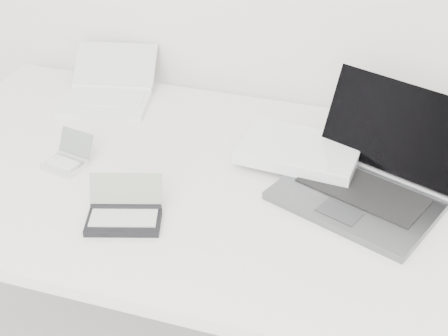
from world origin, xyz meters
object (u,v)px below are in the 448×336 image
(palmtop_charcoal, at_px, (124,214))
(netbook_open_white, at_px, (108,92))
(laptop_large, at_px, (338,167))
(desk, at_px, (242,200))

(palmtop_charcoal, bearing_deg, netbook_open_white, 102.69)
(palmtop_charcoal, bearing_deg, laptop_large, 18.04)
(desk, bearing_deg, palmtop_charcoal, -134.53)
(netbook_open_white, bearing_deg, laptop_large, -28.51)
(desk, height_order, palmtop_charcoal, palmtop_charcoal)
(laptop_large, height_order, palmtop_charcoal, laptop_large)
(laptop_large, xyz_separation_m, netbook_open_white, (-0.65, 0.19, -0.01))
(laptop_large, relative_size, netbook_open_white, 1.62)
(laptop_large, height_order, netbook_open_white, laptop_large)
(desk, relative_size, palmtop_charcoal, 9.13)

